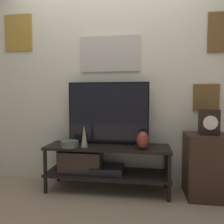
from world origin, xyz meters
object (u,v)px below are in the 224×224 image
television (108,113)px  mantel_clock (209,122)px  vase_urn_stoneware (143,140)px  vase_wide_bowl (70,144)px  vase_slim_bronze (84,136)px

television → mantel_clock: 1.09m
television → vase_urn_stoneware: television is taller
vase_urn_stoneware → vase_wide_bowl: (-0.79, -0.04, -0.06)m
television → vase_wide_bowl: size_ratio=4.98×
vase_wide_bowl → television: bearing=30.6°
mantel_clock → television: bearing=173.2°
mantel_clock → vase_wide_bowl: bearing=-176.0°
vase_urn_stoneware → mantel_clock: (0.67, 0.06, 0.20)m
television → mantel_clock: bearing=-6.8°
vase_slim_bronze → mantel_clock: (1.31, 0.07, 0.17)m
television → vase_slim_bronze: bearing=-139.7°
television → mantel_clock: (1.07, -0.13, -0.08)m
mantel_clock → vase_urn_stoneware: bearing=-175.0°
vase_urn_stoneware → vase_slim_bronze: vase_slim_bronze is taller
vase_wide_bowl → mantel_clock: 1.49m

